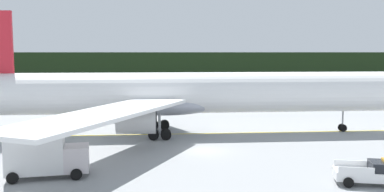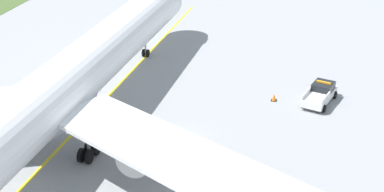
{
  "view_description": "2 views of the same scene",
  "coord_description": "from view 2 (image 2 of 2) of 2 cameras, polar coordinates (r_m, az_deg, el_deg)",
  "views": [
    {
      "loc": [
        -5.59,
        -41.38,
        9.87
      ],
      "look_at": [
        -0.24,
        9.12,
        4.61
      ],
      "focal_mm": 39.75,
      "sensor_mm": 36.0,
      "label": 1
    },
    {
      "loc": [
        -40.06,
        -11.79,
        24.52
      ],
      "look_at": [
        3.31,
        -0.84,
        2.99
      ],
      "focal_mm": 51.59,
      "sensor_mm": 36.0,
      "label": 2
    }
  ],
  "objects": [
    {
      "name": "airliner",
      "position": [
        48.04,
        -13.13,
        0.86
      ],
      "size": [
        59.98,
        49.32,
        14.58
      ],
      "color": "white",
      "rests_on": "ground"
    },
    {
      "name": "taxiway_centerline_main",
      "position": [
        50.93,
        -12.12,
        -3.71
      ],
      "size": [
        81.36,
        1.85,
        0.01
      ],
      "primitive_type": "cube",
      "rotation": [
        0.0,
        0.0,
        -0.02
      ],
      "color": "yellow",
      "rests_on": "ground"
    },
    {
      "name": "apron_cone",
      "position": [
        56.06,
        8.48,
        -0.14
      ],
      "size": [
        0.58,
        0.58,
        0.72
      ],
      "color": "black",
      "rests_on": "ground"
    },
    {
      "name": "ops_pickup_truck",
      "position": [
        56.43,
        13.13,
        0.24
      ],
      "size": [
        5.63,
        3.46,
        1.94
      ],
      "color": "white",
      "rests_on": "ground"
    },
    {
      "name": "ground",
      "position": [
        48.43,
        -1.93,
        -4.74
      ],
      "size": [
        320.0,
        320.0,
        0.0
      ],
      "primitive_type": "plane",
      "color": "gray"
    }
  ]
}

